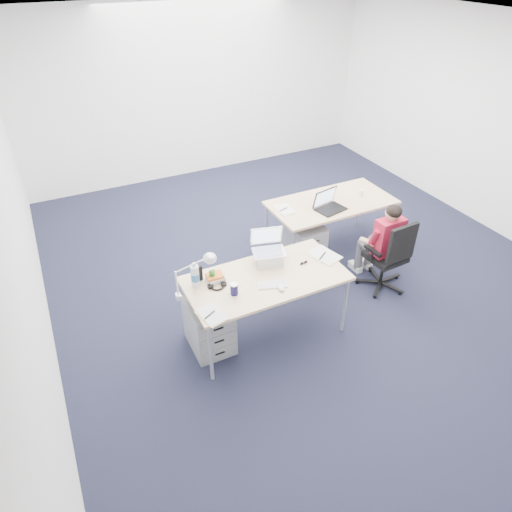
# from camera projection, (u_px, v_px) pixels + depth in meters

# --- Properties ---
(floor) EXTENTS (7.00, 7.00, 0.00)m
(floor) POSITION_uv_depth(u_px,v_px,m) (304.00, 271.00, 5.81)
(floor) COLOR black
(floor) RESTS_ON ground
(room) EXTENTS (6.02, 7.02, 2.80)m
(room) POSITION_uv_depth(u_px,v_px,m) (313.00, 142.00, 4.84)
(room) COLOR white
(room) RESTS_ON ground
(desk_near) EXTENTS (1.60, 0.80, 0.73)m
(desk_near) POSITION_uv_depth(u_px,v_px,m) (266.00, 281.00, 4.53)
(desk_near) COLOR #D9AE7D
(desk_near) RESTS_ON ground
(desk_far) EXTENTS (1.60, 0.80, 0.73)m
(desk_far) POSITION_uv_depth(u_px,v_px,m) (331.00, 205.00, 5.84)
(desk_far) COLOR #D9AE7D
(desk_far) RESTS_ON ground
(office_chair) EXTENTS (0.62, 0.62, 0.94)m
(office_chair) POSITION_uv_depth(u_px,v_px,m) (385.00, 268.00, 5.42)
(office_chair) COLOR black
(office_chair) RESTS_ON ground
(seated_person) EXTENTS (0.33, 0.58, 1.09)m
(seated_person) POSITION_uv_depth(u_px,v_px,m) (380.00, 242.00, 5.37)
(seated_person) COLOR #A8182F
(seated_person) RESTS_ON ground
(drawer_pedestal_near) EXTENTS (0.40, 0.50, 0.55)m
(drawer_pedestal_near) POSITION_uv_depth(u_px,v_px,m) (209.00, 325.00, 4.60)
(drawer_pedestal_near) COLOR #9A9C9F
(drawer_pedestal_near) RESTS_ON ground
(drawer_pedestal_far) EXTENTS (0.40, 0.50, 0.55)m
(drawer_pedestal_far) POSITION_uv_depth(u_px,v_px,m) (304.00, 243.00, 5.86)
(drawer_pedestal_far) COLOR #9A9C9F
(drawer_pedestal_far) RESTS_ON ground
(silver_laptop) EXTENTS (0.39, 0.34, 0.35)m
(silver_laptop) POSITION_uv_depth(u_px,v_px,m) (269.00, 249.00, 4.61)
(silver_laptop) COLOR silver
(silver_laptop) RESTS_ON desk_near
(wireless_keyboard) EXTENTS (0.31, 0.21, 0.01)m
(wireless_keyboard) POSITION_uv_depth(u_px,v_px,m) (272.00, 285.00, 4.40)
(wireless_keyboard) COLOR white
(wireless_keyboard) RESTS_ON desk_near
(computer_mouse) EXTENTS (0.08, 0.11, 0.03)m
(computer_mouse) POSITION_uv_depth(u_px,v_px,m) (281.00, 288.00, 4.34)
(computer_mouse) COLOR white
(computer_mouse) RESTS_ON desk_near
(headphones) EXTENTS (0.21, 0.18, 0.03)m
(headphones) POSITION_uv_depth(u_px,v_px,m) (217.00, 285.00, 4.38)
(headphones) COLOR black
(headphones) RESTS_ON desk_near
(can_koozie) EXTENTS (0.09, 0.09, 0.12)m
(can_koozie) POSITION_uv_depth(u_px,v_px,m) (234.00, 289.00, 4.26)
(can_koozie) COLOR #181542
(can_koozie) RESTS_ON desk_near
(water_bottle) EXTENTS (0.10, 0.10, 0.26)m
(water_bottle) POSITION_uv_depth(u_px,v_px,m) (195.00, 275.00, 4.33)
(water_bottle) COLOR silver
(water_bottle) RESTS_ON desk_near
(bear_figurine) EXTENTS (0.09, 0.08, 0.15)m
(bear_figurine) POSITION_uv_depth(u_px,v_px,m) (212.00, 276.00, 4.41)
(bear_figurine) COLOR #1E6A1C
(bear_figurine) RESTS_ON desk_near
(book_stack) EXTENTS (0.18, 0.13, 0.08)m
(book_stack) POSITION_uv_depth(u_px,v_px,m) (215.00, 278.00, 4.44)
(book_stack) COLOR silver
(book_stack) RESTS_ON desk_near
(cordless_phone) EXTENTS (0.05, 0.04, 0.16)m
(cordless_phone) POSITION_uv_depth(u_px,v_px,m) (200.00, 273.00, 4.43)
(cordless_phone) COLOR black
(cordless_phone) RESTS_ON desk_near
(papers_left) EXTENTS (0.24, 0.31, 0.01)m
(papers_left) POSITION_uv_depth(u_px,v_px,m) (212.00, 315.00, 4.05)
(papers_left) COLOR #E8CD86
(papers_left) RESTS_ON desk_near
(papers_right) EXTENTS (0.31, 0.38, 0.01)m
(papers_right) POSITION_uv_depth(u_px,v_px,m) (324.00, 256.00, 4.81)
(papers_right) COLOR #E8CD86
(papers_right) RESTS_ON desk_near
(sunglasses) EXTENTS (0.09, 0.05, 0.02)m
(sunglasses) POSITION_uv_depth(u_px,v_px,m) (304.00, 263.00, 4.69)
(sunglasses) COLOR black
(sunglasses) RESTS_ON desk_near
(desk_lamp) EXTENTS (0.39, 0.20, 0.43)m
(desk_lamp) POSITION_uv_depth(u_px,v_px,m) (190.00, 277.00, 4.16)
(desk_lamp) COLOR silver
(desk_lamp) RESTS_ON desk_near
(dark_laptop) EXTENTS (0.41, 0.41, 0.26)m
(dark_laptop) POSITION_uv_depth(u_px,v_px,m) (332.00, 201.00, 5.56)
(dark_laptop) COLOR black
(dark_laptop) RESTS_ON desk_far
(far_cup) EXTENTS (0.06, 0.06, 0.09)m
(far_cup) POSITION_uv_depth(u_px,v_px,m) (361.00, 193.00, 5.92)
(far_cup) COLOR white
(far_cup) RESTS_ON desk_far
(far_papers) EXTENTS (0.19, 0.28, 0.01)m
(far_papers) POSITION_uv_depth(u_px,v_px,m) (285.00, 210.00, 5.63)
(far_papers) COLOR white
(far_papers) RESTS_ON desk_far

